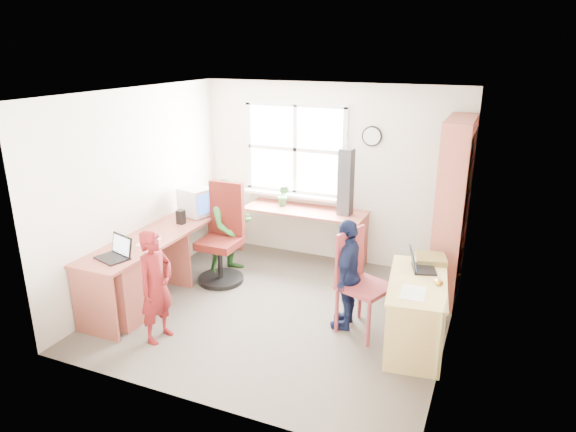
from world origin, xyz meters
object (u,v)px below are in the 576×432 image
object	(u,v)px
person_navy	(347,274)
l_desk	(165,265)
bookshelf	(452,214)
crt_monitor	(196,202)
swivel_chair	(223,240)
laptop_left	(116,253)
laptop_right	(419,265)
potted_plant	(283,196)
wooden_chair	(359,278)
person_red	(156,286)
right_desk	(417,298)
cd_tower	(346,182)
person_green	(230,226)

from	to	relation	value
person_navy	l_desk	bearing A→B (deg)	-87.30
bookshelf	crt_monitor	world-z (taller)	bookshelf
swivel_chair	crt_monitor	distance (m)	0.63
laptop_left	laptop_right	distance (m)	3.12
l_desk	swivel_chair	size ratio (longest dim) A/B	2.38
crt_monitor	laptop_right	xyz separation A→B (m)	(2.92, -0.44, -0.20)
potted_plant	wooden_chair	bearing A→B (deg)	-44.81
laptop_left	person_red	size ratio (longest dim) A/B	0.34
potted_plant	person_navy	world-z (taller)	person_navy
person_red	potted_plant	bearing A→B (deg)	-1.11
potted_plant	l_desk	bearing A→B (deg)	-112.83
l_desk	laptop_left	size ratio (longest dim) A/B	7.44
potted_plant	crt_monitor	bearing A→B (deg)	-137.65
person_red	swivel_chair	bearing A→B (deg)	10.14
right_desk	person_navy	world-z (taller)	person_navy
right_desk	wooden_chair	distance (m)	0.60
l_desk	wooden_chair	xyz separation A→B (m)	(2.21, 0.26, 0.13)
crt_monitor	person_red	xyz separation A→B (m)	(0.57, -1.64, -0.35)
laptop_left	laptop_right	world-z (taller)	laptop_left
right_desk	laptop_right	size ratio (longest dim) A/B	3.39
crt_monitor	cd_tower	size ratio (longest dim) A/B	0.51
person_green	crt_monitor	bearing A→B (deg)	133.61
swivel_chair	person_navy	bearing A→B (deg)	-16.38
l_desk	person_navy	size ratio (longest dim) A/B	2.48
swivel_chair	wooden_chair	world-z (taller)	swivel_chair
l_desk	bookshelf	size ratio (longest dim) A/B	1.40
bookshelf	laptop_left	world-z (taller)	bookshelf
bookshelf	person_green	world-z (taller)	bookshelf
laptop_right	person_navy	bearing A→B (deg)	90.05
laptop_right	person_green	world-z (taller)	person_green
person_red	person_green	distance (m)	1.75
person_red	wooden_chair	bearing A→B (deg)	-55.53
wooden_chair	laptop_left	xyz separation A→B (m)	(-2.36, -0.85, 0.22)
crt_monitor	potted_plant	xyz separation A→B (m)	(0.88, 0.80, -0.04)
l_desk	person_navy	xyz separation A→B (m)	(2.08, 0.28, 0.14)
person_red	person_navy	world-z (taller)	person_navy
cd_tower	wooden_chair	bearing A→B (deg)	-61.72
l_desk	laptop_right	bearing A→B (deg)	10.11
swivel_chair	laptop_left	distance (m)	1.47
wooden_chair	person_navy	size ratio (longest dim) A/B	0.90
potted_plant	right_desk	bearing A→B (deg)	-35.94
potted_plant	cd_tower	bearing A→B (deg)	-1.13
bookshelf	right_desk	bearing A→B (deg)	-96.90
cd_tower	person_green	xyz separation A→B (m)	(-1.33, -0.68, -0.56)
crt_monitor	laptop_right	bearing A→B (deg)	6.43
bookshelf	person_green	size ratio (longest dim) A/B	1.68
laptop_right	person_red	size ratio (longest dim) A/B	0.32
laptop_right	person_red	world-z (taller)	person_red
bookshelf	laptop_right	size ratio (longest dim) A/B	5.73
cd_tower	person_navy	world-z (taller)	cd_tower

